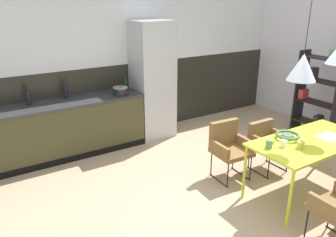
{
  "coord_description": "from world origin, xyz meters",
  "views": [
    {
      "loc": [
        -2.64,
        -2.67,
        2.44
      ],
      "look_at": [
        -0.52,
        0.7,
        0.98
      ],
      "focal_mm": 35.55,
      "sensor_mm": 36.0,
      "label": 1
    }
  ],
  "objects": [
    {
      "name": "ground_plane",
      "position": [
        0.0,
        0.0,
        0.0
      ],
      "size": [
        8.73,
        8.73,
        0.0
      ],
      "primitive_type": "plane",
      "color": "tan"
    },
    {
      "name": "back_wall_splashback_dark",
      "position": [
        0.0,
        2.76,
        0.66
      ],
      "size": [
        6.71,
        0.12,
        1.32
      ],
      "primitive_type": "cube",
      "color": "black",
      "rests_on": "ground"
    },
    {
      "name": "back_wall_panel_upper",
      "position": [
        0.0,
        2.76,
        1.98
      ],
      "size": [
        6.71,
        0.12,
        1.32
      ],
      "primitive_type": "cube",
      "color": "silver",
      "rests_on": "back_wall_splashback_dark"
    },
    {
      "name": "kitchen_counter",
      "position": [
        -1.67,
        2.4,
        0.45
      ],
      "size": [
        3.1,
        0.63,
        0.9
      ],
      "color": "#3D3A21",
      "rests_on": "ground"
    },
    {
      "name": "refrigerator_column",
      "position": [
        0.22,
        2.4,
        1.04
      ],
      "size": [
        0.66,
        0.6,
        2.08
      ],
      "primitive_type": "cube",
      "color": "#ADAFB2",
      "rests_on": "ground"
    },
    {
      "name": "dining_table",
      "position": [
        0.9,
        -0.4,
        0.71
      ],
      "size": [
        1.59,
        0.78,
        0.76
      ],
      "color": "#C2D02A",
      "rests_on": "ground"
    },
    {
      "name": "armchair_corner_seat",
      "position": [
        0.98,
        0.36,
        0.47
      ],
      "size": [
        0.49,
        0.47,
        0.72
      ],
      "rotation": [
        0.0,
        0.0,
        3.14
      ],
      "color": "brown",
      "rests_on": "ground"
    },
    {
      "name": "armchair_near_window",
      "position": [
        0.35,
        0.49,
        0.51
      ],
      "size": [
        0.51,
        0.5,
        0.81
      ],
      "rotation": [
        0.0,
        0.0,
        3.08
      ],
      "color": "brown",
      "rests_on": "ground"
    },
    {
      "name": "fruit_bowl",
      "position": [
        0.69,
        -0.21,
        0.8
      ],
      "size": [
        0.3,
        0.3,
        0.07
      ],
      "color": "#4C704C",
      "rests_on": "dining_table"
    },
    {
      "name": "open_book",
      "position": [
        1.17,
        -0.47,
        0.77
      ],
      "size": [
        0.32,
        0.23,
        0.02
      ],
      "color": "white",
      "rests_on": "dining_table"
    },
    {
      "name": "mug_short_terracotta",
      "position": [
        0.59,
        -0.48,
        0.8
      ],
      "size": [
        0.12,
        0.08,
        0.09
      ],
      "color": "gold",
      "rests_on": "dining_table"
    },
    {
      "name": "mug_white_ceramic",
      "position": [
        0.28,
        -0.28,
        0.81
      ],
      "size": [
        0.13,
        0.08,
        0.1
      ],
      "color": "#5B8456",
      "rests_on": "dining_table"
    },
    {
      "name": "mug_tall_blue",
      "position": [
        0.45,
        -0.34,
        0.8
      ],
      "size": [
        0.12,
        0.07,
        0.08
      ],
      "color": "white",
      "rests_on": "dining_table"
    },
    {
      "name": "cooking_pot",
      "position": [
        -0.46,
        2.3,
        0.97
      ],
      "size": [
        0.25,
        0.25,
        0.16
      ],
      "color": "black",
      "rests_on": "kitchen_counter"
    },
    {
      "name": "bottle_vinegar_dark",
      "position": [
        -1.29,
        2.57,
        1.04
      ],
      "size": [
        0.06,
        0.06,
        0.35
      ],
      "color": "black",
      "rests_on": "kitchen_counter"
    },
    {
      "name": "bottle_spice_small",
      "position": [
        -1.86,
        2.52,
        1.02
      ],
      "size": [
        0.07,
        0.07,
        0.29
      ],
      "color": "black",
      "rests_on": "kitchen_counter"
    },
    {
      "name": "bottle_wine_green",
      "position": [
        -0.29,
        2.45,
        1.01
      ],
      "size": [
        0.06,
        0.06,
        0.28
      ],
      "color": "#0F3319",
      "rests_on": "kitchen_counter"
    },
    {
      "name": "open_shelf_unit",
      "position": [
        2.69,
        0.76,
        0.84
      ],
      "size": [
        0.3,
        0.81,
        1.62
      ],
      "rotation": [
        0.0,
        0.0,
        -1.57
      ],
      "color": "black",
      "rests_on": "ground"
    },
    {
      "name": "pendant_lamp_over_table_near",
      "position": [
        0.59,
        -0.36,
        1.71
      ],
      "size": [
        0.32,
        0.32,
        1.04
      ],
      "color": "black"
    }
  ]
}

